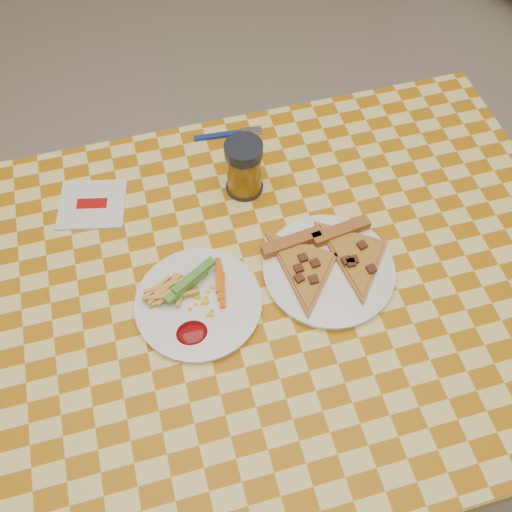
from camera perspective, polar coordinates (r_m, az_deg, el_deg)
The scene contains 9 objects.
ground at distance 1.74m, azimuth -0.22°, elevation -15.50°, with size 8.00×8.00×0.00m, color #BAA796.
table at distance 1.11m, azimuth -0.34°, elevation -5.24°, with size 1.28×0.88×0.76m.
plate_left at distance 1.03m, azimuth -5.76°, elevation -4.80°, with size 0.22×0.22×0.01m, color white.
plate_right at distance 1.07m, azimuth 7.26°, elevation -1.44°, with size 0.24×0.24×0.01m, color white.
fries_veggies at distance 1.02m, azimuth -6.48°, elevation -3.78°, with size 0.17×0.16×0.04m.
pizza_slices at distance 1.06m, azimuth 7.17°, elevation -0.24°, with size 0.27×0.24×0.02m.
drink_glass at distance 1.13m, azimuth -1.21°, elevation 8.80°, with size 0.08×0.08×0.12m.
napkin at distance 1.19m, azimuth -16.06°, elevation 4.98°, with size 0.15×0.15×0.01m.
fork at distance 1.27m, azimuth -2.72°, elevation 12.10°, with size 0.15×0.03×0.01m.
Camera 1 is at (-0.13, -0.49, 1.67)m, focal length 40.00 mm.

